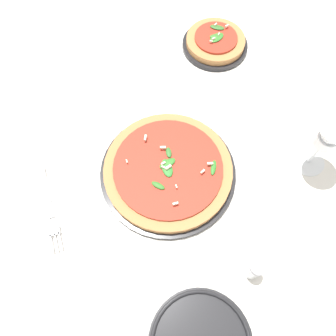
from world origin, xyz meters
The scene contains 7 objects.
ground_plane centered at (0.00, 0.00, 0.00)m, with size 6.00×6.00×0.00m, color silver.
pizza_arugula_main centered at (0.01, -0.03, 0.02)m, with size 0.31×0.31×0.05m.
pizza_personal_side centered at (-0.34, 0.18, 0.02)m, with size 0.18×0.18×0.05m.
wine_glass centered at (0.05, 0.29, 0.11)m, with size 0.08×0.08×0.16m.
napkin centered at (0.02, -0.30, 0.00)m, with size 0.13×0.10×0.01m.
fork centered at (0.03, -0.30, 0.01)m, with size 0.20×0.04×0.00m.
shaker_pepper centered at (0.26, 0.08, 0.03)m, with size 0.03×0.03×0.07m.
Camera 1 is at (0.30, -0.10, 0.69)m, focal length 35.00 mm.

